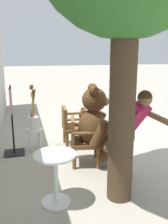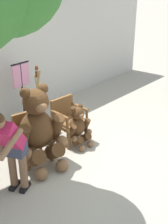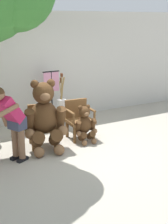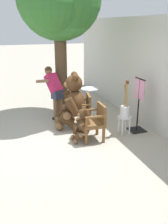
{
  "view_description": "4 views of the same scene",
  "coord_description": "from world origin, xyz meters",
  "px_view_note": "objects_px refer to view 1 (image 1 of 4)",
  "views": [
    {
      "loc": [
        -4.57,
        1.69,
        2.02
      ],
      "look_at": [
        0.24,
        0.5,
        0.79
      ],
      "focal_mm": 40.0,
      "sensor_mm": 36.0,
      "label": 1
    },
    {
      "loc": [
        -3.28,
        -3.18,
        3.21
      ],
      "look_at": [
        0.3,
        0.13,
        0.85
      ],
      "focal_mm": 50.0,
      "sensor_mm": 36.0,
      "label": 2
    },
    {
      "loc": [
        -2.65,
        -5.2,
        2.58
      ],
      "look_at": [
        0.24,
        0.08,
        0.79
      ],
      "focal_mm": 50.0,
      "sensor_mm": 36.0,
      "label": 3
    },
    {
      "loc": [
        5.49,
        -1.3,
        2.59
      ],
      "look_at": [
        0.23,
        0.52,
        0.63
      ],
      "focal_mm": 40.0,
      "sensor_mm": 36.0,
      "label": 4
    }
  ],
  "objects_px": {
    "round_side_table": "(55,173)",
    "teddy_bear_small": "(85,127)",
    "white_stool": "(34,134)",
    "wooden_chair_left": "(82,139)",
    "brush_bucket": "(34,119)",
    "teddy_bear_large": "(96,126)",
    "person_visitor": "(131,127)",
    "clothing_display_stand": "(12,119)",
    "wooden_chair_right": "(72,125)"
  },
  "relations": [
    {
      "from": "teddy_bear_large",
      "to": "white_stool",
      "type": "bearing_deg",
      "value": 50.97
    },
    {
      "from": "teddy_bear_large",
      "to": "white_stool",
      "type": "height_order",
      "value": "teddy_bear_large"
    },
    {
      "from": "wooden_chair_right",
      "to": "teddy_bear_large",
      "type": "xyz_separation_m",
      "value": [
        -0.92,
        -0.26,
        0.25
      ]
    },
    {
      "from": "teddy_bear_small",
      "to": "round_side_table",
      "type": "height_order",
      "value": "teddy_bear_small"
    },
    {
      "from": "wooden_chair_left",
      "to": "brush_bucket",
      "type": "xyz_separation_m",
      "value": [
        0.84,
        0.81,
        0.2
      ]
    },
    {
      "from": "teddy_bear_small",
      "to": "wooden_chair_right",
      "type": "bearing_deg",
      "value": 88.9
    },
    {
      "from": "wooden_chair_left",
      "to": "wooden_chair_right",
      "type": "xyz_separation_m",
      "value": [
        0.89,
        0.0,
        0.0
      ]
    },
    {
      "from": "wooden_chair_right",
      "to": "clothing_display_stand",
      "type": "bearing_deg",
      "value": 96.13
    },
    {
      "from": "wooden_chair_right",
      "to": "clothing_display_stand",
      "type": "relative_size",
      "value": 0.63
    },
    {
      "from": "wooden_chair_left",
      "to": "clothing_display_stand",
      "type": "distance_m",
      "value": 1.47
    },
    {
      "from": "teddy_bear_large",
      "to": "clothing_display_stand",
      "type": "xyz_separation_m",
      "value": [
        0.79,
        1.48,
        0.01
      ]
    },
    {
      "from": "teddy_bear_large",
      "to": "clothing_display_stand",
      "type": "height_order",
      "value": "teddy_bear_large"
    },
    {
      "from": "wooden_chair_right",
      "to": "round_side_table",
      "type": "relative_size",
      "value": 1.19
    },
    {
      "from": "wooden_chair_left",
      "to": "teddy_bear_large",
      "type": "distance_m",
      "value": 0.36
    },
    {
      "from": "wooden_chair_left",
      "to": "round_side_table",
      "type": "relative_size",
      "value": 1.19
    },
    {
      "from": "teddy_bear_large",
      "to": "person_visitor",
      "type": "distance_m",
      "value": 0.85
    },
    {
      "from": "teddy_bear_large",
      "to": "round_side_table",
      "type": "distance_m",
      "value": 1.44
    },
    {
      "from": "teddy_bear_large",
      "to": "teddy_bear_small",
      "type": "relative_size",
      "value": 1.76
    },
    {
      "from": "wooden_chair_left",
      "to": "brush_bucket",
      "type": "bearing_deg",
      "value": 44.03
    },
    {
      "from": "wooden_chair_left",
      "to": "teddy_bear_small",
      "type": "xyz_separation_m",
      "value": [
        0.89,
        -0.29,
        -0.06
      ]
    },
    {
      "from": "teddy_bear_small",
      "to": "clothing_display_stand",
      "type": "height_order",
      "value": "clothing_display_stand"
    },
    {
      "from": "teddy_bear_large",
      "to": "wooden_chair_right",
      "type": "bearing_deg",
      "value": 15.68
    },
    {
      "from": "wooden_chair_left",
      "to": "clothing_display_stand",
      "type": "bearing_deg",
      "value": 58.17
    },
    {
      "from": "teddy_bear_large",
      "to": "brush_bucket",
      "type": "relative_size",
      "value": 1.61
    },
    {
      "from": "teddy_bear_large",
      "to": "teddy_bear_small",
      "type": "xyz_separation_m",
      "value": [
        0.91,
        -0.03,
        -0.31
      ]
    },
    {
      "from": "round_side_table",
      "to": "teddy_bear_small",
      "type": "bearing_deg",
      "value": -24.6
    },
    {
      "from": "round_side_table",
      "to": "clothing_display_stand",
      "type": "xyz_separation_m",
      "value": [
        1.88,
        0.59,
        0.27
      ]
    },
    {
      "from": "wooden_chair_right",
      "to": "teddy_bear_large",
      "type": "bearing_deg",
      "value": -164.32
    },
    {
      "from": "white_stool",
      "to": "person_visitor",
      "type": "bearing_deg",
      "value": -139.92
    },
    {
      "from": "white_stool",
      "to": "clothing_display_stand",
      "type": "height_order",
      "value": "clothing_display_stand"
    },
    {
      "from": "wooden_chair_left",
      "to": "round_side_table",
      "type": "xyz_separation_m",
      "value": [
        -1.12,
        0.63,
        -0.01
      ]
    },
    {
      "from": "wooden_chair_left",
      "to": "round_side_table",
      "type": "bearing_deg",
      "value": 150.51
    },
    {
      "from": "wooden_chair_right",
      "to": "round_side_table",
      "type": "bearing_deg",
      "value": 162.54
    },
    {
      "from": "wooden_chair_right",
      "to": "round_side_table",
      "type": "height_order",
      "value": "wooden_chair_right"
    },
    {
      "from": "wooden_chair_right",
      "to": "brush_bucket",
      "type": "relative_size",
      "value": 0.95
    },
    {
      "from": "round_side_table",
      "to": "clothing_display_stand",
      "type": "height_order",
      "value": "clothing_display_stand"
    },
    {
      "from": "person_visitor",
      "to": "clothing_display_stand",
      "type": "relative_size",
      "value": 1.09
    },
    {
      "from": "brush_bucket",
      "to": "clothing_display_stand",
      "type": "xyz_separation_m",
      "value": [
        -0.08,
        0.41,
        0.06
      ]
    },
    {
      "from": "person_visitor",
      "to": "round_side_table",
      "type": "xyz_separation_m",
      "value": [
        -0.33,
        1.2,
        -0.44
      ]
    },
    {
      "from": "clothing_display_stand",
      "to": "brush_bucket",
      "type": "bearing_deg",
      "value": -78.98
    },
    {
      "from": "teddy_bear_large",
      "to": "white_stool",
      "type": "relative_size",
      "value": 3.16
    },
    {
      "from": "wooden_chair_right",
      "to": "brush_bucket",
      "type": "height_order",
      "value": "brush_bucket"
    },
    {
      "from": "wooden_chair_right",
      "to": "white_stool",
      "type": "height_order",
      "value": "wooden_chair_right"
    },
    {
      "from": "teddy_bear_small",
      "to": "brush_bucket",
      "type": "height_order",
      "value": "brush_bucket"
    },
    {
      "from": "white_stool",
      "to": "round_side_table",
      "type": "height_order",
      "value": "round_side_table"
    },
    {
      "from": "teddy_bear_large",
      "to": "clothing_display_stand",
      "type": "bearing_deg",
      "value": 62.0
    },
    {
      "from": "white_stool",
      "to": "wooden_chair_left",
      "type": "bearing_deg",
      "value": -135.94
    },
    {
      "from": "teddy_bear_large",
      "to": "clothing_display_stand",
      "type": "relative_size",
      "value": 1.06
    },
    {
      "from": "round_side_table",
      "to": "brush_bucket",
      "type": "bearing_deg",
      "value": 5.19
    },
    {
      "from": "teddy_bear_small",
      "to": "clothing_display_stand",
      "type": "xyz_separation_m",
      "value": [
        -0.13,
        1.51,
        0.32
      ]
    }
  ]
}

